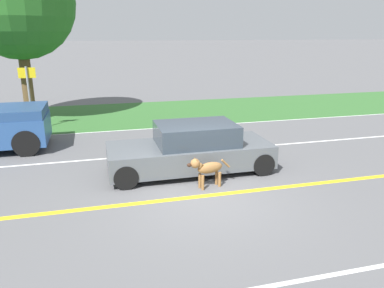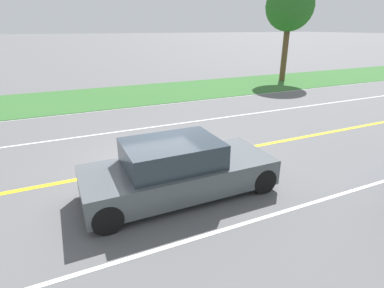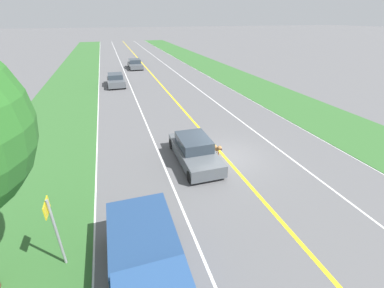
# 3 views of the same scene
# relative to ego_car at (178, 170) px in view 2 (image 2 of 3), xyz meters

# --- Properties ---
(ground_plane) EXTENTS (400.00, 400.00, 0.00)m
(ground_plane) POSITION_rel_ego_car_xyz_m (-1.77, 0.18, -0.64)
(ground_plane) COLOR #5B5B5E
(centre_divider_line) EXTENTS (0.18, 160.00, 0.01)m
(centre_divider_line) POSITION_rel_ego_car_xyz_m (-1.77, 0.18, -0.63)
(centre_divider_line) COLOR yellow
(centre_divider_line) RESTS_ON ground
(lane_edge_line_left) EXTENTS (0.14, 160.00, 0.01)m
(lane_edge_line_left) POSITION_rel_ego_car_xyz_m (-8.77, 0.18, -0.63)
(lane_edge_line_left) COLOR white
(lane_edge_line_left) RESTS_ON ground
(lane_dash_same_dir) EXTENTS (0.10, 160.00, 0.01)m
(lane_dash_same_dir) POSITION_rel_ego_car_xyz_m (1.73, 0.18, -0.63)
(lane_dash_same_dir) COLOR white
(lane_dash_same_dir) RESTS_ON ground
(lane_dash_oncoming) EXTENTS (0.10, 160.00, 0.01)m
(lane_dash_oncoming) POSITION_rel_ego_car_xyz_m (-5.27, 0.18, -0.63)
(lane_dash_oncoming) COLOR white
(lane_dash_oncoming) RESTS_ON ground
(grass_verge_left) EXTENTS (6.00, 160.00, 0.03)m
(grass_verge_left) POSITION_rel_ego_car_xyz_m (-11.77, 0.18, -0.62)
(grass_verge_left) COLOR #33662D
(grass_verge_left) RESTS_ON ground
(ego_car) EXTENTS (1.88, 4.57, 1.38)m
(ego_car) POSITION_rel_ego_car_xyz_m (0.00, 0.00, 0.00)
(ego_car) COLOR #51565B
(ego_car) RESTS_ON ground
(dog) EXTENTS (0.41, 1.23, 0.85)m
(dog) POSITION_rel_ego_car_xyz_m (-1.30, -0.06, -0.11)
(dog) COLOR olive
(dog) RESTS_ON ground
(roadside_tree_left_near) EXTENTS (3.35, 3.35, 6.86)m
(roadside_tree_left_near) POSITION_rel_ego_car_xyz_m (-12.05, 13.43, 4.49)
(roadside_tree_left_near) COLOR brown
(roadside_tree_left_near) RESTS_ON ground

